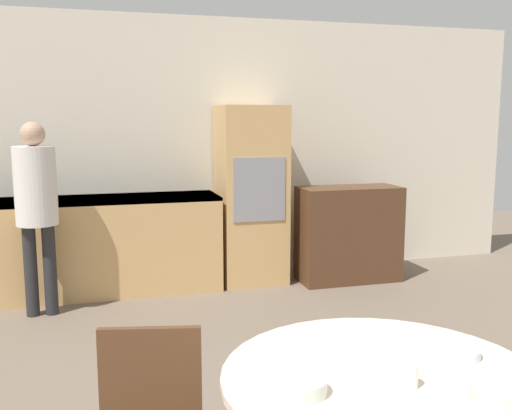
{
  "coord_description": "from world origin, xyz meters",
  "views": [
    {
      "loc": [
        -0.95,
        -0.32,
        1.61
      ],
      "look_at": [
        -0.01,
        3.02,
        1.08
      ],
      "focal_mm": 40.0,
      "sensor_mm": 36.0,
      "label": 1
    }
  ],
  "objects_px": {
    "person_standing": "(36,197)",
    "bowl_centre": "(499,394)",
    "bowl_far": "(457,352)",
    "sideboard": "(348,234)",
    "oven_unit": "(251,195)",
    "cup": "(407,375)",
    "bowl_near": "(301,386)"
  },
  "relations": [
    {
      "from": "bowl_near",
      "to": "cup",
      "type": "bearing_deg",
      "value": -8.75
    },
    {
      "from": "oven_unit",
      "to": "sideboard",
      "type": "bearing_deg",
      "value": -15.24
    },
    {
      "from": "oven_unit",
      "to": "cup",
      "type": "distance_m",
      "value": 3.83
    },
    {
      "from": "oven_unit",
      "to": "cup",
      "type": "xyz_separation_m",
      "value": [
        -0.51,
        -3.79,
        -0.09
      ]
    },
    {
      "from": "bowl_centre",
      "to": "sideboard",
      "type": "bearing_deg",
      "value": 71.85
    },
    {
      "from": "cup",
      "to": "bowl_centre",
      "type": "bearing_deg",
      "value": -33.66
    },
    {
      "from": "bowl_near",
      "to": "person_standing",
      "type": "bearing_deg",
      "value": 108.43
    },
    {
      "from": "oven_unit",
      "to": "bowl_near",
      "type": "bearing_deg",
      "value": -102.93
    },
    {
      "from": "person_standing",
      "to": "cup",
      "type": "height_order",
      "value": "person_standing"
    },
    {
      "from": "oven_unit",
      "to": "bowl_near",
      "type": "height_order",
      "value": "oven_unit"
    },
    {
      "from": "sideboard",
      "to": "bowl_far",
      "type": "xyz_separation_m",
      "value": [
        -1.14,
        -3.37,
        0.28
      ]
    },
    {
      "from": "oven_unit",
      "to": "cup",
      "type": "height_order",
      "value": "oven_unit"
    },
    {
      "from": "cup",
      "to": "bowl_near",
      "type": "distance_m",
      "value": 0.36
    },
    {
      "from": "sideboard",
      "to": "cup",
      "type": "bearing_deg",
      "value": -112.22
    },
    {
      "from": "sideboard",
      "to": "bowl_far",
      "type": "distance_m",
      "value": 3.57
    },
    {
      "from": "person_standing",
      "to": "bowl_far",
      "type": "distance_m",
      "value": 3.57
    },
    {
      "from": "cup",
      "to": "bowl_centre",
      "type": "xyz_separation_m",
      "value": [
        0.23,
        -0.16,
        -0.02
      ]
    },
    {
      "from": "cup",
      "to": "bowl_centre",
      "type": "height_order",
      "value": "cup"
    },
    {
      "from": "cup",
      "to": "bowl_near",
      "type": "bearing_deg",
      "value": 171.25
    },
    {
      "from": "bowl_far",
      "to": "oven_unit",
      "type": "bearing_deg",
      "value": 86.82
    },
    {
      "from": "cup",
      "to": "bowl_centre",
      "type": "distance_m",
      "value": 0.28
    },
    {
      "from": "sideboard",
      "to": "bowl_near",
      "type": "xyz_separation_m",
      "value": [
        -1.79,
        -3.48,
        0.29
      ]
    },
    {
      "from": "sideboard",
      "to": "bowl_near",
      "type": "bearing_deg",
      "value": -117.27
    },
    {
      "from": "sideboard",
      "to": "person_standing",
      "type": "distance_m",
      "value": 2.93
    },
    {
      "from": "bowl_far",
      "to": "person_standing",
      "type": "bearing_deg",
      "value": 119.1
    },
    {
      "from": "person_standing",
      "to": "bowl_near",
      "type": "relative_size",
      "value": 9.53
    },
    {
      "from": "bowl_centre",
      "to": "person_standing",
      "type": "bearing_deg",
      "value": 115.78
    },
    {
      "from": "oven_unit",
      "to": "person_standing",
      "type": "height_order",
      "value": "oven_unit"
    },
    {
      "from": "person_standing",
      "to": "bowl_centre",
      "type": "relative_size",
      "value": 9.16
    },
    {
      "from": "oven_unit",
      "to": "person_standing",
      "type": "relative_size",
      "value": 1.09
    },
    {
      "from": "cup",
      "to": "bowl_far",
      "type": "height_order",
      "value": "cup"
    },
    {
      "from": "oven_unit",
      "to": "bowl_far",
      "type": "distance_m",
      "value": 3.63
    }
  ]
}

